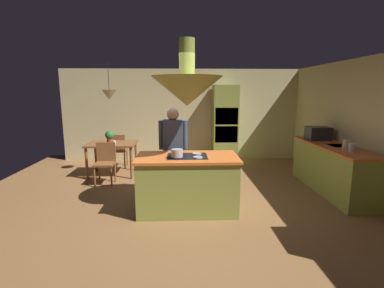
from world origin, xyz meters
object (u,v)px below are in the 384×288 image
dining_table (112,147)px  microwave_on_counter (318,133)px  chair_by_back_wall (118,149)px  canister_flour (352,147)px  kitchen_island (187,183)px  cooking_pot_on_cooktop (177,153)px  potted_plant_on_table (110,136)px  chair_facing_island (105,160)px  cup_on_table (114,143)px  oven_tower (225,124)px  person_at_island (173,146)px  canister_sugar (346,145)px

dining_table → microwave_on_counter: size_ratio=2.39×
chair_by_back_wall → canister_flour: 5.20m
kitchen_island → chair_by_back_wall: size_ratio=1.87×
microwave_on_counter → cooking_pot_on_cooktop: 3.40m
chair_by_back_wall → potted_plant_on_table: potted_plant_on_table is taller
kitchen_island → potted_plant_on_table: bearing=130.5°
kitchen_island → chair_facing_island: 2.25m
kitchen_island → cup_on_table: bearing=130.1°
kitchen_island → oven_tower: 3.48m
person_at_island → chair_by_back_wall: bearing=125.9°
kitchen_island → dining_table: bearing=129.0°
chair_by_back_wall → cooking_pot_on_cooktop: (1.54, -2.86, 0.49)m
oven_tower → chair_facing_island: bearing=-147.7°
microwave_on_counter → canister_sugar: bearing=-90.0°
person_at_island → chair_facing_island: size_ratio=1.88×
dining_table → cooking_pot_on_cooktop: bearing=-55.4°
chair_by_back_wall → canister_flour: size_ratio=5.50×
canister_flour → oven_tower: bearing=120.1°
dining_table → potted_plant_on_table: bearing=-101.7°
kitchen_island → canister_flour: 2.90m
kitchen_island → oven_tower: bearing=71.3°
chair_facing_island → canister_sugar: 4.69m
oven_tower → chair_facing_island: oven_tower is taller
chair_by_back_wall → canister_sugar: bearing=153.0°
canister_sugar → microwave_on_counter: size_ratio=0.39×
person_at_island → canister_flour: person_at_island is taller
kitchen_island → person_at_island: 0.89m
dining_table → chair_by_back_wall: (0.00, 0.63, -0.15)m
cup_on_table → chair_facing_island: bearing=-103.8°
potted_plant_on_table → cooking_pot_on_cooktop: potted_plant_on_table is taller
oven_tower → cup_on_table: bearing=-153.5°
person_at_island → chair_by_back_wall: 2.53m
canister_flour → microwave_on_counter: 1.24m
oven_tower → potted_plant_on_table: size_ratio=7.01×
dining_table → cooking_pot_on_cooktop: (1.54, -2.23, 0.34)m
potted_plant_on_table → cup_on_table: bearing=-42.9°
cup_on_table → oven_tower: bearing=26.5°
cooking_pot_on_cooktop → canister_flour: bearing=6.9°
canister_sugar → cooking_pot_on_cooktop: bearing=-169.7°
chair_by_back_wall → oven_tower: bearing=-169.6°
person_at_island → cooking_pot_on_cooktop: 0.85m
cup_on_table → person_at_island: bearing=-41.1°
canister_flour → potted_plant_on_table: bearing=158.7°
chair_by_back_wall → potted_plant_on_table: (-0.02, -0.72, 0.42)m
cup_on_table → canister_sugar: (4.44, -1.48, 0.20)m
chair_by_back_wall → potted_plant_on_table: bearing=88.5°
potted_plant_on_table → canister_flour: (4.56, -1.77, 0.06)m
person_at_island → canister_sugar: (3.08, -0.30, 0.07)m
dining_table → oven_tower: bearing=22.2°
kitchen_island → chair_facing_island: bearing=139.1°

